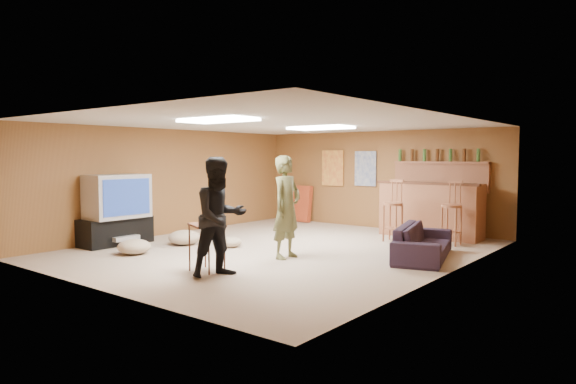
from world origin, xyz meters
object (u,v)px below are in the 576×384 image
Objects in this scene: person_olive at (287,207)px; sofa at (423,242)px; tv_body at (117,196)px; tray_table at (207,248)px; person_black at (220,217)px; bar_counter at (431,210)px.

person_olive is 0.90× the size of sofa.
sofa is (4.93, 2.29, -0.63)m from tv_body.
tray_table is (-2.05, -2.76, 0.07)m from sofa.
tray_table is at bearing 90.05° from person_black.
tray_table is at bearing -9.09° from tv_body.
tv_body is 6.09m from bar_counter.
person_black is 0.62m from tray_table.
tv_body is 1.63× the size of tray_table.
bar_counter reaches higher than tray_table.
tv_body reaches higher than sofa.
tray_table is (2.89, -0.46, -0.56)m from tv_body.
person_black is (3.27, -0.57, -0.09)m from tv_body.
bar_counter is at bearing -17.57° from person_olive.
sofa is (1.67, 2.86, -0.54)m from person_black.
person_olive reaches higher than bar_counter.
tv_body is at bearing 170.91° from tray_table.
person_black reaches higher than tray_table.
bar_counter is 1.09× the size of sofa.
tray_table is at bearing -104.40° from bar_counter.
person_black is at bearing -179.46° from person_olive.
sofa is at bearing 53.40° from tray_table.
person_olive is (-0.96, -3.48, 0.27)m from bar_counter.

